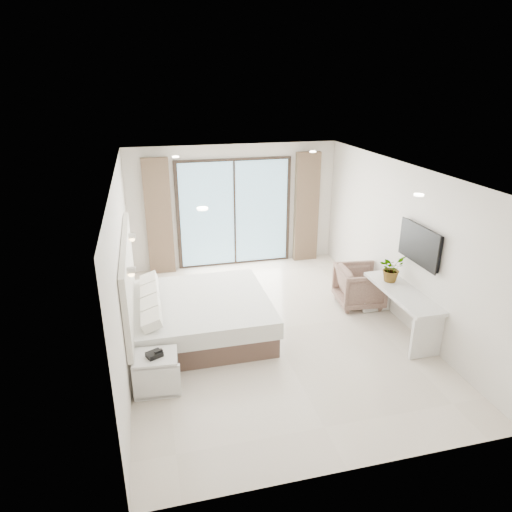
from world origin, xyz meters
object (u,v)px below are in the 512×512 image
at_px(armchair, 360,284).
at_px(nightstand, 156,373).
at_px(bed, 199,316).
at_px(console_desk, 401,302).

bearing_deg(armchair, nightstand, 119.92).
bearing_deg(bed, armchair, 6.28).
relative_size(nightstand, console_desk, 0.36).
height_order(nightstand, console_desk, console_desk).
bearing_deg(console_desk, bed, 166.68).
xyz_separation_m(bed, armchair, (3.04, 0.33, 0.09)).
height_order(bed, console_desk, console_desk).
xyz_separation_m(console_desk, armchair, (-0.19, 1.10, -0.16)).
bearing_deg(console_desk, armchair, 99.80).
distance_m(bed, armchair, 3.06).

